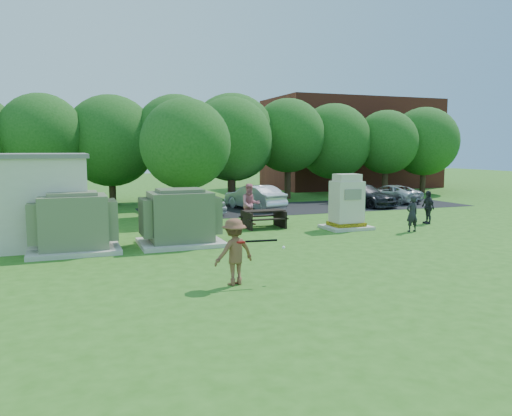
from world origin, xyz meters
name	(u,v)px	position (x,y,z in m)	size (l,w,h in m)	color
ground	(302,264)	(0.00, 0.00, 0.00)	(120.00, 120.00, 0.00)	#2D6619
brick_building	(351,144)	(18.00, 27.00, 4.00)	(15.00, 8.00, 8.00)	maroon
parking_strip	(309,207)	(7.00, 13.50, 0.01)	(20.00, 6.00, 0.01)	#232326
transformer_left	(74,224)	(-6.50, 4.50, 0.97)	(3.00, 2.40, 2.07)	beige
transformer_right	(180,219)	(-2.80, 4.50, 0.97)	(3.00, 2.40, 2.07)	beige
generator_cabinet	(347,205)	(4.86, 5.55, 1.06)	(1.99, 1.63, 2.43)	beige
picnic_table	(263,217)	(1.51, 7.08, 0.50)	(1.86, 1.40, 0.80)	black
batter	(234,252)	(-2.64, -1.44, 0.87)	(1.13, 0.65, 1.74)	brown
person_by_generator	(412,214)	(7.06, 3.85, 0.78)	(0.57, 0.37, 1.56)	black
person_at_picnic	(250,204)	(1.25, 8.08, 0.96)	(0.94, 0.73, 1.93)	#D16E7D
person_walking_right	(428,207)	(9.24, 5.50, 0.79)	(0.92, 0.38, 1.57)	#26262B
car_white	(194,200)	(-0.23, 13.02, 0.73)	(1.74, 4.31, 1.47)	silver
car_silver_a	(254,197)	(3.53, 13.66, 0.71)	(1.51, 4.32, 1.42)	silver
car_dark	(363,195)	(10.48, 12.99, 0.68)	(1.90, 4.66, 1.35)	black
car_silver_b	(390,194)	(13.22, 14.08, 0.58)	(1.94, 4.21, 1.17)	silver
batting_equipment	(261,242)	(-1.97, -1.61, 1.10)	(1.38, 0.14, 0.31)	black
tree_row	(203,139)	(1.75, 18.50, 4.15)	(41.30, 13.30, 7.30)	#47301E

